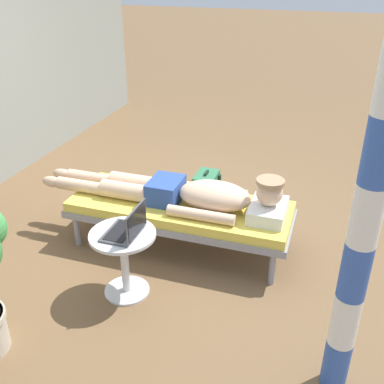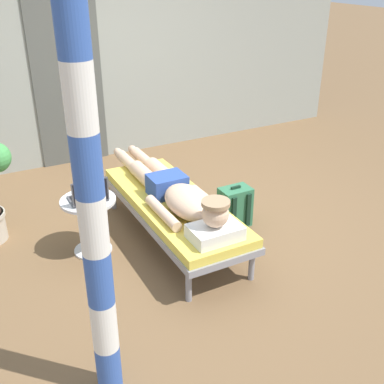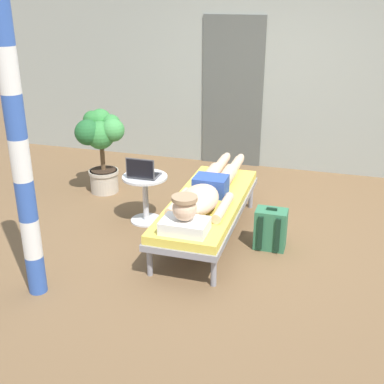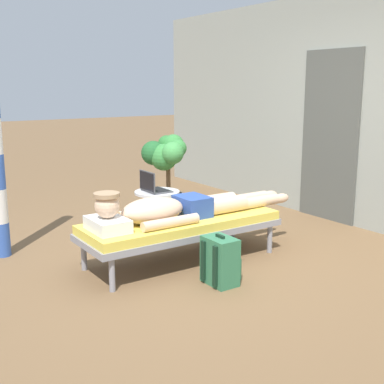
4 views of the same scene
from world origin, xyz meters
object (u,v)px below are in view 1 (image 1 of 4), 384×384
Objects in this scene: backpack at (206,193)px; laptop at (128,228)px; person_reclining at (188,193)px; lounge_chair at (180,210)px; porch_post at (367,215)px; side_table at (124,253)px.

laptop is at bearing 173.62° from backpack.
person_reclining is 5.12× the size of backpack.
lounge_chair is 1.93m from porch_post.
laptop is 1.63m from porch_post.
side_table is (-0.73, 0.24, -0.16)m from person_reclining.
person_reclining is (0.00, -0.07, 0.17)m from lounge_chair.
lounge_chair is at bearing 51.00° from porch_post.
person_reclining is 4.15× the size of side_table.
side_table is 0.23× the size of porch_post.
backpack is at bearing -8.47° from side_table.
laptop reaches higher than person_reclining.
person_reclining reaches higher than backpack.
person_reclining is 7.00× the size of laptop.
porch_post is (-1.10, -1.36, 0.81)m from lounge_chair.
side_table is at bearing 171.53° from backpack.
person_reclining reaches higher than side_table.
person_reclining is 0.93× the size of porch_post.
laptop is 0.13× the size of porch_post.
person_reclining is at bearing 49.45° from porch_post.
person_reclining is at bearing -14.68° from laptop.
lounge_chair is at bearing -13.08° from side_table.
porch_post is at bearing -103.49° from side_table.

